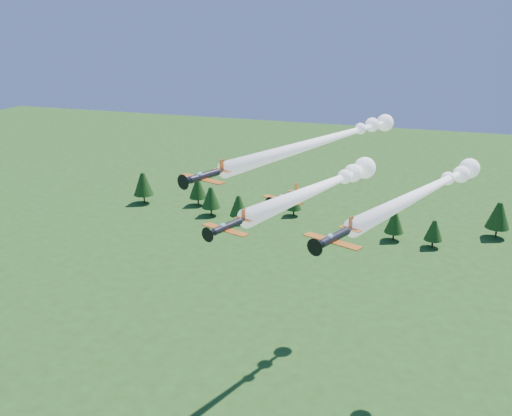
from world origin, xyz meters
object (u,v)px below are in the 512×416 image
(plane_lead, at_px, (326,185))
(plane_slot, at_px, (284,197))
(plane_left, at_px, (330,138))
(plane_right, at_px, (430,188))

(plane_lead, height_order, plane_slot, plane_lead)
(plane_left, relative_size, plane_slot, 8.03)
(plane_left, distance_m, plane_right, 23.36)
(plane_lead, xyz_separation_m, plane_left, (-4.10, 22.58, 2.45))
(plane_lead, bearing_deg, plane_left, 119.82)
(plane_lead, bearing_deg, plane_slot, -110.75)
(plane_lead, relative_size, plane_slot, 5.28)
(plane_left, height_order, plane_right, plane_left)
(plane_lead, xyz_separation_m, plane_slot, (-4.97, -5.87, -0.77))
(plane_right, xyz_separation_m, plane_slot, (-20.03, -15.83, 1.19))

